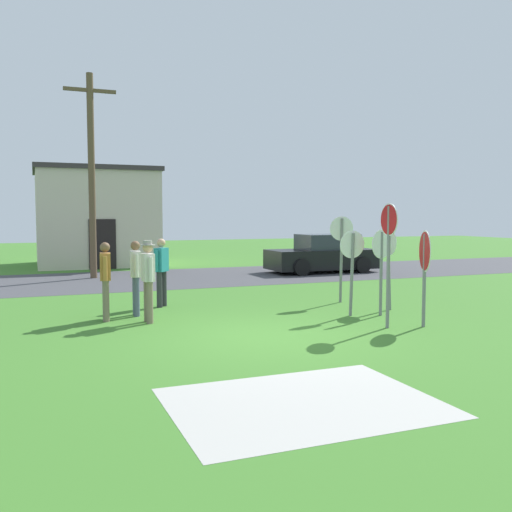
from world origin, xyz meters
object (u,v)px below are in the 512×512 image
person_on_left (136,274)px  person_in_dark_shirt (161,269)px  stop_sign_rear_left (389,255)px  stop_sign_leaning_left (381,258)px  stop_sign_center_cluster (425,261)px  utility_pole (92,172)px  person_holding_notes (105,277)px  stop_sign_far_back (389,245)px  person_with_sunhat (148,276)px  stop_sign_leaning_right (341,245)px  stop_sign_low_front (352,259)px  parked_car_on_street (323,255)px

person_on_left → person_in_dark_shirt: bearing=51.2°
stop_sign_rear_left → person_in_dark_shirt: stop_sign_rear_left is taller
stop_sign_leaning_left → stop_sign_center_cluster: bearing=-87.5°
utility_pole → person_holding_notes: size_ratio=4.30×
stop_sign_center_cluster → stop_sign_leaning_left: size_ratio=1.01×
stop_sign_far_back → stop_sign_center_cluster: 0.83m
utility_pole → stop_sign_center_cluster: 13.05m
stop_sign_center_cluster → person_on_left: bearing=146.5°
person_with_sunhat → stop_sign_center_cluster: bearing=-26.3°
person_in_dark_shirt → stop_sign_far_back: bearing=-49.4°
stop_sign_leaning_right → stop_sign_low_front: 1.98m
stop_sign_leaning_right → person_holding_notes: stop_sign_leaning_right is taller
stop_sign_far_back → person_holding_notes: (-5.17, 2.87, -0.71)m
stop_sign_leaning_right → stop_sign_low_front: stop_sign_leaning_right is taller
stop_sign_rear_left → stop_sign_leaning_left: (-0.60, -0.55, -0.01)m
utility_pole → person_holding_notes: bearing=-93.8°
person_holding_notes → person_in_dark_shirt: (1.51, 1.39, 0.00)m
stop_sign_rear_left → stop_sign_low_front: (-1.26, -0.39, -0.04)m
stop_sign_leaning_right → person_with_sunhat: (-5.17, -0.87, -0.50)m
parked_car_on_street → stop_sign_leaning_right: size_ratio=1.92×
utility_pole → stop_sign_center_cluster: size_ratio=3.70×
stop_sign_leaning_right → person_holding_notes: bearing=-176.7°
stop_sign_rear_left → stop_sign_far_back: 2.24m
stop_sign_far_back → person_with_sunhat: stop_sign_far_back is taller
stop_sign_leaning_right → person_on_left: (-5.27, 0.06, -0.54)m
person_in_dark_shirt → stop_sign_rear_left: bearing=-26.5°
person_in_dark_shirt → person_holding_notes: bearing=-137.2°
stop_sign_low_front → person_holding_notes: (-5.19, 1.46, -0.33)m
stop_sign_leaning_right → person_in_dark_shirt: size_ratio=1.32×
stop_sign_low_front → stop_sign_center_cluster: stop_sign_center_cluster is taller
stop_sign_far_back → person_on_left: stop_sign_far_back is taller
stop_sign_leaning_left → stop_sign_rear_left: bearing=42.5°
stop_sign_far_back → stop_sign_low_front: stop_sign_far_back is taller
person_on_left → person_in_dark_shirt: (0.80, 0.99, 0.00)m
stop_sign_leaning_right → person_in_dark_shirt: 4.62m
parked_car_on_street → stop_sign_leaning_right: (-3.30, -7.04, 0.80)m
stop_sign_far_back → person_in_dark_shirt: size_ratio=1.48×
parked_car_on_street → stop_sign_rear_left: bearing=-108.5°
person_in_dark_shirt → stop_sign_low_front: bearing=-37.8°
stop_sign_leaning_right → person_holding_notes: (-5.98, -0.34, -0.54)m
stop_sign_low_front → person_in_dark_shirt: stop_sign_low_front is taller
stop_sign_rear_left → stop_sign_low_front: 1.32m
stop_sign_low_front → person_holding_notes: size_ratio=1.14×
stop_sign_center_cluster → stop_sign_leaning_left: (-0.06, 1.42, -0.03)m
parked_car_on_street → person_in_dark_shirt: size_ratio=2.55×
stop_sign_leaning_right → stop_sign_leaning_left: (-0.12, -1.97, -0.18)m
parked_car_on_street → stop_sign_center_cluster: 10.98m
parked_car_on_street → person_in_dark_shirt: 9.81m
stop_sign_far_back → person_in_dark_shirt: (-3.66, 4.27, -0.71)m
stop_sign_leaning_left → person_on_left: 5.54m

